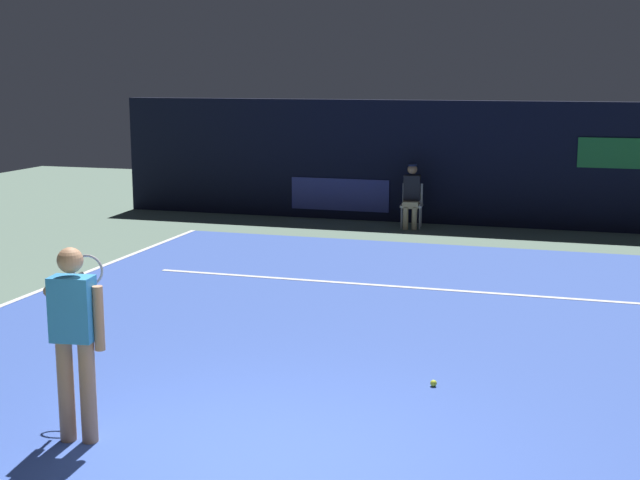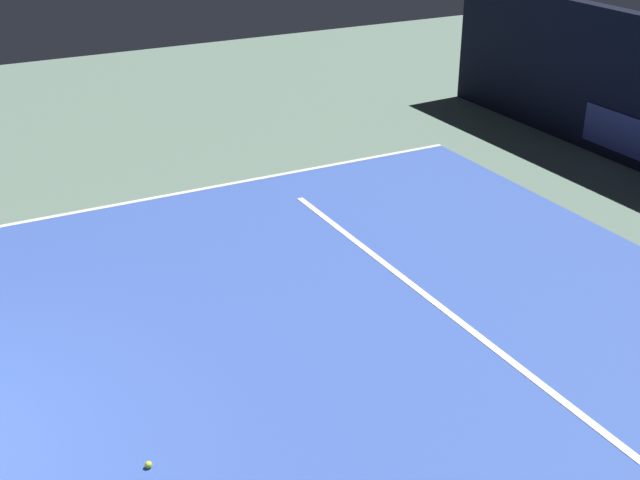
% 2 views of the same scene
% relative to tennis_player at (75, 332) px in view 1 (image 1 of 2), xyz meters
% --- Properties ---
extents(ground_plane, '(31.23, 31.23, 0.00)m').
position_rel_tennis_player_xyz_m(ground_plane, '(1.67, 4.43, -0.99)').
color(ground_plane, slate).
extents(court_surface, '(10.45, 10.85, 0.01)m').
position_rel_tennis_player_xyz_m(court_surface, '(1.67, 4.43, -0.98)').
color(court_surface, '#3856B2').
rests_on(court_surface, ground).
extents(line_sideline_right, '(0.10, 10.85, 0.01)m').
position_rel_tennis_player_xyz_m(line_sideline_right, '(-3.51, 4.43, -0.97)').
color(line_sideline_right, white).
rests_on(line_sideline_right, court_surface).
extents(line_service, '(8.15, 0.10, 0.01)m').
position_rel_tennis_player_xyz_m(line_service, '(1.67, 6.33, -0.97)').
color(line_service, white).
rests_on(line_service, court_surface).
extents(back_wall, '(15.58, 0.33, 2.60)m').
position_rel_tennis_player_xyz_m(back_wall, '(1.67, 12.29, 0.31)').
color(back_wall, black).
rests_on(back_wall, ground).
extents(tennis_player, '(0.72, 0.93, 1.73)m').
position_rel_tennis_player_xyz_m(tennis_player, '(0.00, 0.00, 0.00)').
color(tennis_player, tan).
rests_on(tennis_player, ground).
extents(line_judge_on_chair, '(0.48, 0.56, 1.32)m').
position_rel_tennis_player_xyz_m(line_judge_on_chair, '(0.65, 11.55, -0.30)').
color(line_judge_on_chair, white).
rests_on(line_judge_on_chair, ground).
extents(tennis_ball, '(0.07, 0.07, 0.07)m').
position_rel_tennis_player_xyz_m(tennis_ball, '(2.73, 2.22, -0.94)').
color(tennis_ball, '#CCE033').
rests_on(tennis_ball, court_surface).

